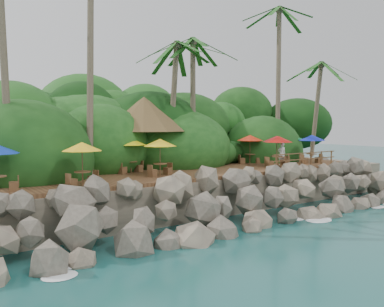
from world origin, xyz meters
TOP-DOWN VIEW (x-y plane):
  - ground at (0.00, 0.00)m, footprint 140.00×140.00m
  - land_base at (0.00, 16.00)m, footprint 32.00×25.20m
  - jungle_hill at (0.00, 23.50)m, footprint 44.80×28.00m
  - seawall at (0.00, 2.00)m, footprint 29.00×4.00m
  - terrace at (0.00, 6.00)m, footprint 26.00×5.00m
  - jungle_foliage at (0.00, 15.00)m, footprint 44.00×16.00m
  - foam_line at (0.00, 0.30)m, footprint 25.20×0.80m
  - palms at (2.09, 8.61)m, footprint 30.85×6.92m
  - palapa at (-1.40, 9.35)m, footprint 5.68×5.68m
  - dining_clusters at (-0.02, 6.14)m, footprint 23.42×5.10m
  - railing at (7.49, 3.65)m, footprint 6.10×0.10m
  - waiter at (7.29, 5.53)m, footprint 0.67×0.56m

SIDE VIEW (x-z plane):
  - ground at x=0.00m, z-range 0.00..0.00m
  - jungle_hill at x=0.00m, z-range -7.70..7.70m
  - jungle_foliage at x=0.00m, z-range -6.00..6.00m
  - foam_line at x=0.00m, z-range 0.00..0.06m
  - land_base at x=0.00m, z-range 0.00..2.10m
  - seawall at x=0.00m, z-range 0.00..2.30m
  - terrace at x=0.00m, z-range 2.10..2.30m
  - railing at x=7.49m, z-range 2.41..3.41m
  - waiter at x=7.29m, z-range 2.30..3.86m
  - dining_clusters at x=-0.02m, z-range 2.98..5.03m
  - palapa at x=-1.40m, z-range 3.49..8.09m
  - palms at x=2.09m, z-range 5.32..19.70m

